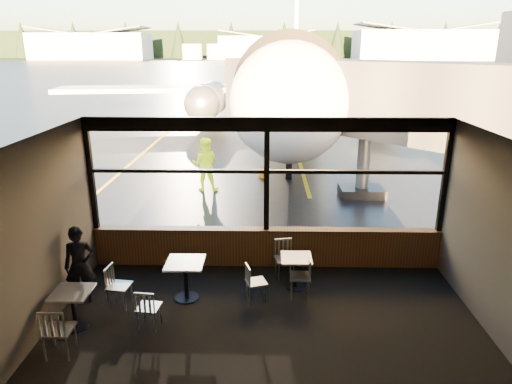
{
  "coord_description": "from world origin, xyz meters",
  "views": [
    {
      "loc": [
        -0.03,
        -9.78,
        4.94
      ],
      "look_at": [
        -0.26,
        1.0,
        1.5
      ],
      "focal_mm": 32.0,
      "sensor_mm": 36.0,
      "label": 1
    }
  ],
  "objects_px": {
    "cafe_table_mid": "(186,280)",
    "chair_mid_s": "(149,308)",
    "cafe_table_near": "(296,272)",
    "airliner": "(295,32)",
    "cone_wing": "(192,124)",
    "chair_near_n": "(285,260)",
    "chair_near_e": "(300,277)",
    "passenger": "(80,266)",
    "cone_nose": "(262,172)",
    "chair_left_s": "(59,330)",
    "ground_crew": "(205,164)",
    "chair_near_w": "(256,282)",
    "chair_mid_w": "(119,286)",
    "jet_bridge": "(374,126)",
    "cafe_table_left": "(74,309)"
  },
  "relations": [
    {
      "from": "cafe_table_near",
      "to": "cafe_table_mid",
      "type": "bearing_deg",
      "value": -167.47
    },
    {
      "from": "cafe_table_mid",
      "to": "chair_near_w",
      "type": "xyz_separation_m",
      "value": [
        1.43,
        -0.04,
        -0.01
      ]
    },
    {
      "from": "passenger",
      "to": "cafe_table_mid",
      "type": "bearing_deg",
      "value": -13.42
    },
    {
      "from": "chair_near_n",
      "to": "cone_nose",
      "type": "height_order",
      "value": "chair_near_n"
    },
    {
      "from": "cafe_table_left",
      "to": "cone_wing",
      "type": "bearing_deg",
      "value": 93.28
    },
    {
      "from": "cafe_table_mid",
      "to": "cone_wing",
      "type": "bearing_deg",
      "value": 98.58
    },
    {
      "from": "cone_wing",
      "to": "chair_left_s",
      "type": "bearing_deg",
      "value": -86.63
    },
    {
      "from": "airliner",
      "to": "cafe_table_mid",
      "type": "relative_size",
      "value": 45.93
    },
    {
      "from": "cafe_table_left",
      "to": "passenger",
      "type": "distance_m",
      "value": 1.01
    },
    {
      "from": "chair_mid_s",
      "to": "chair_near_e",
      "type": "bearing_deg",
      "value": 28.02
    },
    {
      "from": "cone_wing",
      "to": "chair_near_e",
      "type": "bearing_deg",
      "value": -75.14
    },
    {
      "from": "cafe_table_near",
      "to": "chair_mid_s",
      "type": "relative_size",
      "value": 0.86
    },
    {
      "from": "passenger",
      "to": "cone_wing",
      "type": "height_order",
      "value": "passenger"
    },
    {
      "from": "chair_left_s",
      "to": "cone_wing",
      "type": "relative_size",
      "value": 2.16
    },
    {
      "from": "cafe_table_near",
      "to": "cafe_table_mid",
      "type": "xyz_separation_m",
      "value": [
        -2.27,
        -0.5,
        0.06
      ]
    },
    {
      "from": "chair_near_w",
      "to": "chair_left_s",
      "type": "bearing_deg",
      "value": -78.46
    },
    {
      "from": "cafe_table_near",
      "to": "jet_bridge",
      "type": "bearing_deg",
      "value": 65.6
    },
    {
      "from": "airliner",
      "to": "jet_bridge",
      "type": "bearing_deg",
      "value": -78.93
    },
    {
      "from": "cafe_table_near",
      "to": "chair_near_n",
      "type": "bearing_deg",
      "value": 116.8
    },
    {
      "from": "cafe_table_mid",
      "to": "chair_near_w",
      "type": "height_order",
      "value": "cafe_table_mid"
    },
    {
      "from": "cafe_table_left",
      "to": "chair_left_s",
      "type": "distance_m",
      "value": 0.81
    },
    {
      "from": "cafe_table_left",
      "to": "chair_mid_w",
      "type": "height_order",
      "value": "chair_mid_w"
    },
    {
      "from": "airliner",
      "to": "chair_near_w",
      "type": "xyz_separation_m",
      "value": [
        -1.94,
        -21.76,
        -5.41
      ]
    },
    {
      "from": "jet_bridge",
      "to": "cafe_table_near",
      "type": "distance_m",
      "value": 7.46
    },
    {
      "from": "cafe_table_near",
      "to": "airliner",
      "type": "bearing_deg",
      "value": 87.03
    },
    {
      "from": "chair_near_n",
      "to": "cafe_table_mid",
      "type": "bearing_deg",
      "value": 14.08
    },
    {
      "from": "cone_nose",
      "to": "cone_wing",
      "type": "relative_size",
      "value": 0.99
    },
    {
      "from": "cafe_table_near",
      "to": "chair_near_e",
      "type": "height_order",
      "value": "chair_near_e"
    },
    {
      "from": "cafe_table_left",
      "to": "cone_wing",
      "type": "distance_m",
      "value": 21.79
    },
    {
      "from": "chair_mid_w",
      "to": "cone_wing",
      "type": "distance_m",
      "value": 21.1
    },
    {
      "from": "airliner",
      "to": "ground_crew",
      "type": "bearing_deg",
      "value": -101.51
    },
    {
      "from": "cafe_table_mid",
      "to": "chair_mid_s",
      "type": "xyz_separation_m",
      "value": [
        -0.51,
        -1.03,
        -0.0
      ]
    },
    {
      "from": "ground_crew",
      "to": "cone_nose",
      "type": "bearing_deg",
      "value": -138.64
    },
    {
      "from": "cafe_table_near",
      "to": "cafe_table_mid",
      "type": "distance_m",
      "value": 2.32
    },
    {
      "from": "chair_near_n",
      "to": "chair_mid_w",
      "type": "distance_m",
      "value": 3.54
    },
    {
      "from": "ground_crew",
      "to": "chair_near_n",
      "type": "bearing_deg",
      "value": 111.9
    },
    {
      "from": "passenger",
      "to": "cone_wing",
      "type": "distance_m",
      "value": 20.89
    },
    {
      "from": "ground_crew",
      "to": "passenger",
      "type": "bearing_deg",
      "value": 78.79
    },
    {
      "from": "cafe_table_mid",
      "to": "chair_near_n",
      "type": "height_order",
      "value": "chair_near_n"
    },
    {
      "from": "cafe_table_near",
      "to": "cone_wing",
      "type": "relative_size",
      "value": 1.61
    },
    {
      "from": "chair_mid_s",
      "to": "chair_near_w",
      "type": "bearing_deg",
      "value": 32.58
    },
    {
      "from": "cafe_table_mid",
      "to": "chair_left_s",
      "type": "relative_size",
      "value": 0.87
    },
    {
      "from": "chair_near_e",
      "to": "chair_near_n",
      "type": "xyz_separation_m",
      "value": [
        -0.28,
        0.78,
        -0.0
      ]
    },
    {
      "from": "jet_bridge",
      "to": "chair_near_w",
      "type": "relative_size",
      "value": 13.75
    },
    {
      "from": "chair_mid_w",
      "to": "chair_left_s",
      "type": "xyz_separation_m",
      "value": [
        -0.53,
        -1.53,
        0.04
      ]
    },
    {
      "from": "cafe_table_mid",
      "to": "airliner",
      "type": "bearing_deg",
      "value": 81.19
    },
    {
      "from": "cafe_table_mid",
      "to": "chair_mid_w",
      "type": "xyz_separation_m",
      "value": [
        -1.26,
        -0.31,
        0.02
      ]
    },
    {
      "from": "chair_near_e",
      "to": "cone_wing",
      "type": "xyz_separation_m",
      "value": [
        -5.45,
        20.55,
        -0.22
      ]
    },
    {
      "from": "chair_left_s",
      "to": "ground_crew",
      "type": "bearing_deg",
      "value": 80.64
    },
    {
      "from": "chair_left_s",
      "to": "cone_wing",
      "type": "xyz_separation_m",
      "value": [
        -1.33,
        22.55,
        -0.26
      ]
    }
  ]
}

